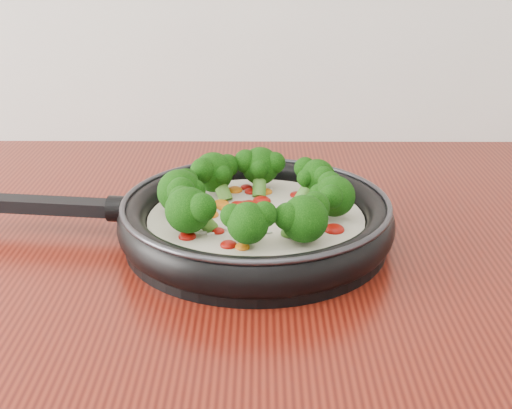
{
  "coord_description": "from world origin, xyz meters",
  "views": [
    {
      "loc": [
        0.14,
        0.31,
        1.26
      ],
      "look_at": [
        0.13,
        1.07,
        0.95
      ],
      "focal_mm": 47.98,
      "sensor_mm": 36.0,
      "label": 1
    }
  ],
  "objects": [
    {
      "name": "skillet",
      "position": [
        0.13,
        1.07,
        0.93
      ],
      "size": [
        0.53,
        0.37,
        0.09
      ],
      "color": "black",
      "rests_on": "counter"
    }
  ]
}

